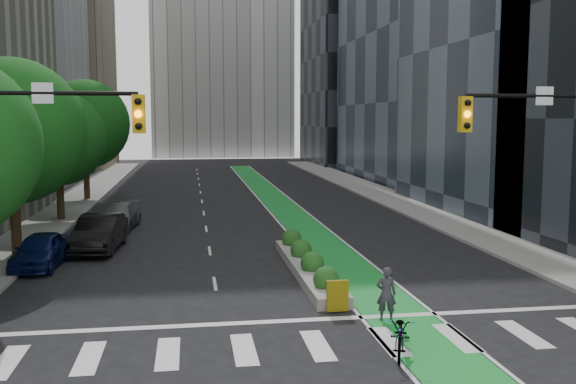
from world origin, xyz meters
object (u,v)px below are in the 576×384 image
object	(u,v)px
median_planter	(307,264)
bicycle	(401,334)
parked_car_left_mid	(100,233)
cyclist	(386,294)
parked_car_left_far	(118,216)
parked_car_left_near	(40,250)

from	to	relation	value
median_planter	bicycle	world-z (taller)	median_planter
parked_car_left_mid	cyclist	bearing A→B (deg)	-45.36
median_planter	cyclist	world-z (taller)	cyclist
bicycle	parked_car_left_far	size ratio (longest dim) A/B	0.43
bicycle	parked_car_left_mid	size ratio (longest dim) A/B	0.41
bicycle	parked_car_left_far	world-z (taller)	parked_car_left_far
parked_car_left_far	parked_car_left_mid	bearing A→B (deg)	-86.08
median_planter	parked_car_left_mid	bearing A→B (deg)	146.39
parked_car_left_near	parked_car_left_far	bearing A→B (deg)	79.98
median_planter	cyclist	bearing A→B (deg)	-78.33
median_planter	parked_car_left_far	distance (m)	14.53
parked_car_left_mid	median_planter	bearing A→B (deg)	-28.77
median_planter	parked_car_left_mid	world-z (taller)	parked_car_left_mid
cyclist	parked_car_left_mid	xyz separation A→B (m)	(-10.03, 12.04, 0.00)
parked_car_left_far	median_planter	bearing A→B (deg)	-48.10
median_planter	parked_car_left_near	distance (m)	11.04
bicycle	cyclist	size ratio (longest dim) A/B	1.25
bicycle	cyclist	bearing A→B (deg)	100.04
median_planter	parked_car_left_near	bearing A→B (deg)	165.87
median_planter	parked_car_left_far	xyz separation A→B (m)	(-8.55, 11.75, 0.33)
median_planter	parked_car_left_far	world-z (taller)	parked_car_left_far
cyclist	parked_car_left_far	bearing A→B (deg)	-49.05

